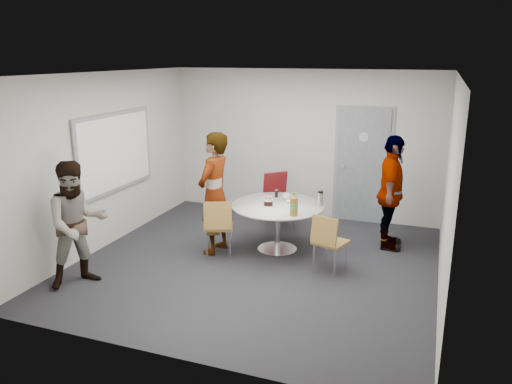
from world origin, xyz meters
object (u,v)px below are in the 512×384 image
at_px(whiteboard, 116,152).
at_px(person_main, 214,193).
at_px(door, 362,166).
at_px(chair_far, 278,194).
at_px(person_right, 391,193).
at_px(person_left, 78,224).
at_px(table, 279,211).
at_px(chair_near_right, 328,238).
at_px(chair_near_left, 218,223).

distance_m(whiteboard, person_main, 1.78).
xyz_separation_m(door, chair_far, (-1.32, -0.81, -0.44)).
height_order(door, whiteboard, door).
bearing_deg(person_right, door, 24.38).
relative_size(person_left, person_right, 0.93).
distance_m(door, table, 2.16).
bearing_deg(whiteboard, chair_near_right, -2.98).
distance_m(whiteboard, chair_near_left, 2.06).
distance_m(door, whiteboard, 4.25).
height_order(table, chair_far, table).
relative_size(chair_near_left, person_left, 0.54).
bearing_deg(chair_near_left, table, 14.69).
bearing_deg(table, door, 63.59).
bearing_deg(door, chair_near_right, -91.62).
height_order(chair_near_left, chair_near_right, chair_near_left).
distance_m(chair_near_left, person_right, 2.68).
distance_m(chair_near_left, chair_far, 1.69).
xyz_separation_m(table, person_right, (1.56, 0.72, 0.25)).
distance_m(chair_near_left, person_main, 0.45).
relative_size(chair_near_right, person_right, 0.48).
distance_m(door, chair_far, 1.61).
relative_size(door, table, 1.49).
bearing_deg(whiteboard, door, 32.66).
xyz_separation_m(chair_far, person_right, (1.94, -0.37, 0.30)).
distance_m(table, chair_far, 1.15).
xyz_separation_m(table, chair_near_left, (-0.77, -0.55, -0.10)).
distance_m(chair_far, person_main, 1.58).
distance_m(person_main, person_left, 2.02).
bearing_deg(chair_near_right, chair_far, 144.37).
xyz_separation_m(chair_far, person_main, (-0.54, -1.45, 0.34)).
bearing_deg(person_left, person_right, -17.48).
bearing_deg(person_right, chair_far, 75.93).
distance_m(table, chair_near_left, 0.95).
bearing_deg(person_left, chair_far, 6.71).
relative_size(table, person_left, 0.85).
xyz_separation_m(person_left, person_right, (3.67, 2.71, 0.06)).
height_order(whiteboard, person_right, whiteboard).
bearing_deg(person_main, chair_far, 165.02).
relative_size(door, chair_far, 2.21).
xyz_separation_m(chair_near_left, chair_near_right, (1.65, -0.01, -0.03)).
bearing_deg(person_right, whiteboard, 101.48).
distance_m(door, person_main, 2.93).
bearing_deg(person_right, person_left, 123.24).
bearing_deg(person_right, chair_near_left, 115.37).
bearing_deg(person_left, whiteboard, 53.57).
xyz_separation_m(table, chair_near_right, (0.88, -0.56, -0.13)).
relative_size(door, chair_near_right, 2.49).
xyz_separation_m(person_main, person_right, (2.48, 1.08, -0.04)).
xyz_separation_m(person_main, person_left, (-1.19, -1.63, -0.10)).
xyz_separation_m(chair_near_right, person_main, (-1.79, 0.20, 0.41)).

